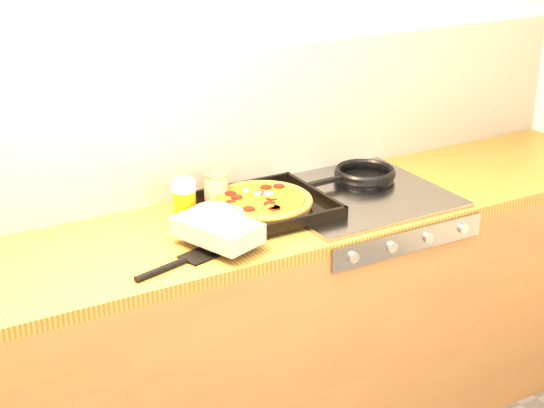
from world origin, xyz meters
TOP-DOWN VIEW (x-y plane):
  - room_shell at (0.00, 1.39)m, footprint 3.20×3.20m
  - counter_run at (0.00, 1.10)m, footprint 3.20×0.62m
  - stovetop at (0.45, 1.10)m, footprint 0.60×0.56m
  - pizza_on_tray at (0.01, 1.09)m, footprint 0.58×0.50m
  - frying_pan at (0.55, 1.19)m, footprint 0.38×0.24m
  - tomato_can at (-0.01, 1.26)m, footprint 0.10×0.10m
  - juice_glass at (-0.15, 1.22)m, footprint 0.09×0.09m
  - wooden_spoon at (0.23, 1.26)m, footprint 0.30×0.04m
  - black_spatula at (-0.32, 0.91)m, footprint 0.29×0.13m

SIDE VIEW (x-z plane):
  - counter_run at x=0.00m, z-range 0.00..0.90m
  - stovetop at x=0.45m, z-range 0.90..0.92m
  - black_spatula at x=-0.32m, z-range 0.90..0.92m
  - wooden_spoon at x=0.23m, z-range 0.90..0.92m
  - frying_pan at x=0.55m, z-range 0.92..0.95m
  - pizza_on_tray at x=0.01m, z-range 0.91..0.98m
  - tomato_can at x=-0.01m, z-range 0.90..1.02m
  - juice_glass at x=-0.15m, z-range 0.90..1.03m
  - room_shell at x=0.00m, z-range -0.45..2.75m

